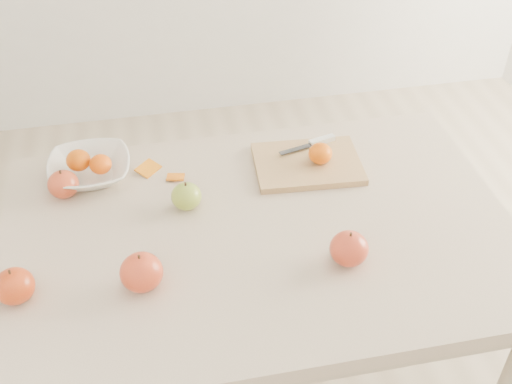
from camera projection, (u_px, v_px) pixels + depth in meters
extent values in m
cube|color=beige|center=(260.00, 234.00, 1.52)|extent=(1.20, 0.80, 0.04)
cylinder|color=#BCAA8E|center=(62.00, 274.00, 1.93)|extent=(0.06, 0.06, 0.71)
cylinder|color=#BCAA8E|center=(400.00, 226.00, 2.10)|extent=(0.06, 0.06, 0.71)
cube|color=tan|center=(307.00, 164.00, 1.69)|extent=(0.29, 0.22, 0.02)
ellipsoid|color=orange|center=(320.00, 153.00, 1.66)|extent=(0.06, 0.06, 0.05)
imported|color=white|center=(90.00, 169.00, 1.64)|extent=(0.21, 0.21, 0.05)
ellipsoid|color=#D14E07|center=(78.00, 160.00, 1.63)|extent=(0.06, 0.06, 0.05)
ellipsoid|color=#DF5507|center=(101.00, 164.00, 1.62)|extent=(0.06, 0.06, 0.05)
cube|color=orange|center=(148.00, 170.00, 1.68)|extent=(0.07, 0.07, 0.01)
cube|color=orange|center=(176.00, 178.00, 1.65)|extent=(0.05, 0.04, 0.01)
cube|color=white|center=(322.00, 140.00, 1.74)|extent=(0.08, 0.04, 0.01)
cube|color=#35373D|center=(296.00, 149.00, 1.71)|extent=(0.10, 0.04, 0.00)
ellipsoid|color=olive|center=(186.00, 196.00, 1.55)|extent=(0.07, 0.07, 0.07)
ellipsoid|color=maroon|center=(141.00, 272.00, 1.34)|extent=(0.09, 0.09, 0.08)
ellipsoid|color=maroon|center=(63.00, 184.00, 1.58)|extent=(0.08, 0.08, 0.07)
ellipsoid|color=maroon|center=(349.00, 249.00, 1.40)|extent=(0.09, 0.09, 0.08)
ellipsoid|color=#9C0403|center=(14.00, 286.00, 1.32)|extent=(0.08, 0.08, 0.07)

